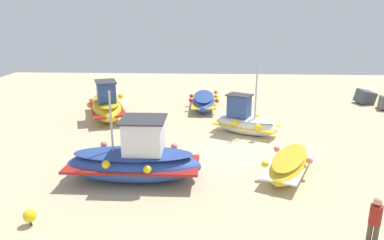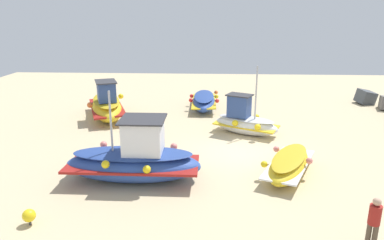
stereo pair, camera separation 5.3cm
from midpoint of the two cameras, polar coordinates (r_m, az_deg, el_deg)
The scene contains 8 objects.
ground_plane at distance 17.15m, azimuth 7.45°, elevation -5.14°, with size 45.75×45.75×0.00m, color #C6B289.
fishing_boat_0 at distance 15.17m, azimuth 15.01°, elevation -6.74°, with size 4.10×2.84×0.90m.
fishing_boat_1 at distance 14.25m, azimuth -9.09°, elevation -6.24°, with size 2.61×5.29×3.60m.
fishing_boat_2 at distance 19.64m, azimuth 8.23°, elevation -0.17°, with size 2.74×3.74×3.76m.
fishing_boat_3 at distance 23.04m, azimuth -13.45°, elevation 2.28°, with size 5.51×3.56×2.45m.
fishing_boat_4 at distance 24.77m, azimuth 1.79°, elevation 3.03°, with size 4.65×2.03×1.00m.
person_walking at distance 11.19m, azimuth 26.79°, elevation -14.03°, with size 0.32×0.32×1.63m.
mooring_buoy_0 at distance 12.51m, azimuth -24.40°, elevation -13.63°, with size 0.40×0.40×0.53m.
Camera 1 is at (15.89, -1.48, 6.30)m, focal length 33.73 mm.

